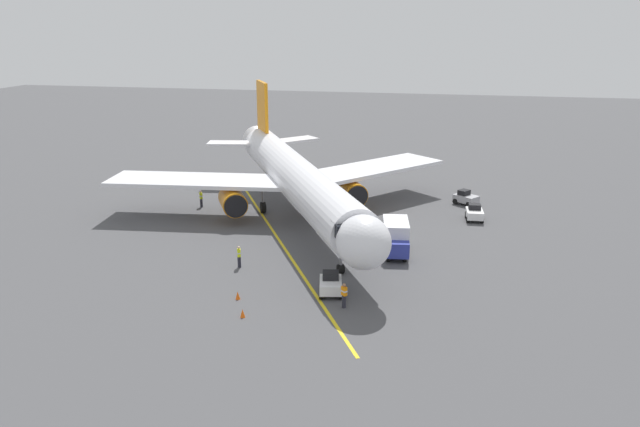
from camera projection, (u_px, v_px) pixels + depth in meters
ground_plane at (280, 215)px, 59.20m from camera, size 220.00×220.00×0.00m
apron_lead_in_line at (279, 241)px, 52.16m from camera, size 19.07×35.39×0.01m
airplane at (295, 178)px, 56.83m from camera, size 31.25×37.11×11.50m
ground_crew_marshaller at (344, 295)px, 39.64m from camera, size 0.47×0.45×1.71m
ground_crew_wing_walker at (239, 256)px, 46.23m from camera, size 0.38×0.46×1.71m
ground_crew_loader at (201, 199)px, 61.43m from camera, size 0.43×0.47×1.71m
box_truck_near_nose at (396, 237)px, 48.90m from camera, size 2.57×4.83×2.62m
tug_portside at (331, 284)px, 41.76m from camera, size 1.95×2.55×1.50m
tug_starboard_side at (466, 198)px, 62.32m from camera, size 2.74×2.56×1.50m
tug_rear_apron at (474, 213)px, 57.39m from camera, size 1.69×2.40×1.50m
safety_cone_nose_left at (243, 313)px, 38.51m from camera, size 0.32×0.32×0.55m
safety_cone_nose_right at (406, 247)px, 50.00m from camera, size 0.32×0.32×0.55m
safety_cone_wing_port at (238, 295)px, 41.04m from camera, size 0.32×0.32×0.55m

